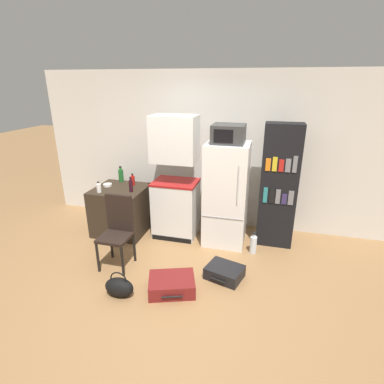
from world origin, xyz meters
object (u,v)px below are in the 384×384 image
(refrigerator, at_px, (226,195))
(water_bottle_front, at_px, (253,244))
(kitchen_hutch, at_px, (175,183))
(suitcase_small_flat, at_px, (225,272))
(bottle_milk_white, at_px, (99,188))
(bottle_green_tall, at_px, (121,175))
(suitcase_large_flat, at_px, (172,284))
(microwave, at_px, (229,134))
(chair, at_px, (118,226))
(bottle_wine_dark, at_px, (131,186))
(bottle_ketchup_red, at_px, (133,180))
(bowl, at_px, (108,185))
(bookshelf, at_px, (279,187))
(handbag, at_px, (119,287))
(side_table, at_px, (122,210))

(refrigerator, distance_m, water_bottle_front, 0.85)
(kitchen_hutch, relative_size, suitcase_small_flat, 3.67)
(bottle_milk_white, distance_m, water_bottle_front, 2.56)
(bottle_green_tall, height_order, suitcase_large_flat, bottle_green_tall)
(microwave, xyz_separation_m, bottle_milk_white, (-1.97, -0.35, -0.88))
(refrigerator, bearing_deg, chair, -143.45)
(bottle_wine_dark, relative_size, suitcase_small_flat, 0.46)
(bottle_ketchup_red, relative_size, suitcase_small_flat, 0.38)
(refrigerator, xyz_separation_m, bottle_ketchup_red, (-1.61, 0.10, 0.07))
(bowl, distance_m, water_bottle_front, 2.57)
(bookshelf, bearing_deg, bottle_wine_dark, -171.28)
(bookshelf, height_order, handbag, bookshelf)
(bowl, bearing_deg, microwave, 1.49)
(side_table, xyz_separation_m, chair, (0.42, -0.90, 0.19))
(kitchen_hutch, relative_size, bottle_wine_dark, 8.01)
(chair, bearing_deg, side_table, 115.20)
(chair, distance_m, water_bottle_front, 2.01)
(bottle_milk_white, height_order, chair, chair)
(bowl, xyz_separation_m, handbag, (0.99, -1.59, -0.68))
(bottle_ketchup_red, xyz_separation_m, water_bottle_front, (2.08, -0.35, -0.72))
(chair, bearing_deg, refrigerator, 36.64)
(suitcase_small_flat, relative_size, water_bottle_front, 1.57)
(handbag, bearing_deg, refrigerator, 58.35)
(bottle_wine_dark, distance_m, handbag, 1.70)
(bottle_milk_white, distance_m, suitcase_large_flat, 2.01)
(bookshelf, height_order, water_bottle_front, bookshelf)
(bottle_ketchup_red, xyz_separation_m, chair, (0.27, -1.09, -0.29))
(refrigerator, xyz_separation_m, microwave, (-0.00, -0.00, 0.93))
(bookshelf, distance_m, suitcase_small_flat, 1.54)
(bottle_green_tall, bearing_deg, microwave, -7.16)
(chair, bearing_deg, suitcase_large_flat, -24.03)
(kitchen_hutch, relative_size, bottle_green_tall, 7.19)
(microwave, height_order, bottle_green_tall, microwave)
(refrigerator, height_order, bowl, refrigerator)
(bowl, distance_m, chair, 1.17)
(bowl, relative_size, water_bottle_front, 0.41)
(refrigerator, xyz_separation_m, bottle_wine_dark, (-1.49, -0.20, 0.09))
(handbag, bearing_deg, water_bottle_front, 43.07)
(side_table, relative_size, microwave, 1.81)
(suitcase_large_flat, bearing_deg, bookshelf, 32.62)
(bottle_ketchup_red, distance_m, bottle_wine_dark, 0.32)
(bottle_green_tall, bearing_deg, handbag, -64.94)
(side_table, height_order, suitcase_large_flat, side_table)
(suitcase_large_flat, distance_m, suitcase_small_flat, 0.73)
(bookshelf, bearing_deg, chair, -151.62)
(bowl, relative_size, handbag, 0.39)
(refrigerator, bearing_deg, bowl, -178.47)
(bottle_ketchup_red, distance_m, bowl, 0.43)
(bottle_ketchup_red, bearing_deg, suitcase_small_flat, -31.15)
(side_table, height_order, suitcase_small_flat, side_table)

